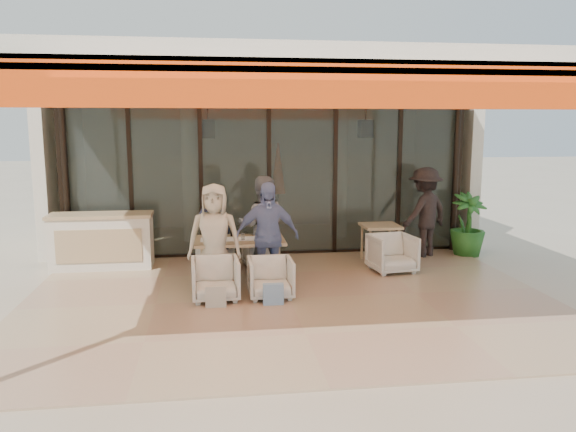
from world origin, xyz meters
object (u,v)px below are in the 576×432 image
Objects in this scene: dining_table at (239,242)px; chair_near_right at (270,276)px; diner_navy at (214,232)px; diner_grey at (262,226)px; host_counter at (102,241)px; standing_woman at (425,212)px; potted_palm at (468,224)px; diner_periwinkle at (267,236)px; side_table at (380,230)px; chair_far_right at (260,252)px; diner_cream at (214,238)px; chair_near_left at (215,277)px; chair_far_left at (215,253)px; side_chair at (392,252)px.

chair_near_right is at bearing -65.89° from dining_table.
diner_navy is 0.91× the size of diner_grey.
diner_grey is at bearing -14.74° from host_counter.
standing_woman reaches higher than diner_grey.
potted_palm is at bearing 15.94° from dining_table.
diner_periwinkle reaches higher than side_table.
potted_palm reaches higher than chair_far_right.
side_table is at bearing -170.03° from potted_palm.
diner_cream is at bearing -155.32° from side_table.
side_table is at bearing -168.71° from diner_navy.
chair_far_right is at bearing 88.00° from diner_periwinkle.
diner_grey reaches higher than potted_palm.
chair_near_left is 4.81m from standing_woman.
chair_far_left is 0.82× the size of side_table.
side_table is (3.17, 1.46, -0.23)m from diner_cream.
standing_woman reaches higher than chair_near_left.
diner_periwinkle is at bearing -29.87° from host_counter.
diner_navy is (0.00, -0.50, 0.49)m from chair_far_left.
host_counter reaches higher than side_chair.
diner_cream is at bearing 178.00° from diner_periwinkle.
chair_near_right is (0.00, -1.90, 0.05)m from chair_far_right.
chair_far_left is at bearing -7.25° from host_counter.
host_counter is 3.12× the size of chair_far_right.
side_chair is (2.33, 1.21, 0.04)m from chair_near_right.
diner_periwinkle is at bearing -46.86° from dining_table.
side_chair is (0.00, -0.75, -0.26)m from side_table.
side_table is (3.17, 0.56, -0.16)m from diner_navy.
chair_near_right is at bearing 5.58° from standing_woman.
chair_near_left is 0.41× the size of diner_periwinkle.
diner_periwinkle reaches higher than side_chair.
chair_far_left is 0.35× the size of diner_cream.
diner_cream is at bearing 51.41° from diner_grey.
standing_woman is at bearing 33.50° from chair_near_right.
potted_palm reaches higher than side_chair.
chair_far_left is at bearing -178.96° from side_table.
diner_grey is 0.90m from diner_periwinkle.
host_counter is 1.16× the size of diner_navy.
standing_woman is at bearing 19.63° from dining_table.
host_counter is 2.67× the size of chair_near_right.
chair_near_left is at bearing -0.14° from standing_woman.
diner_navy reaches higher than chair_near_left.
diner_grey reaches higher than dining_table.
diner_grey is 1.02× the size of diner_cream.
host_counter reaches higher than chair_near_right.
dining_table is at bearing 64.12° from chair_near_left.
diner_periwinkle reaches higher than dining_table.
dining_table is 2.01× the size of side_table.
chair_near_left is 5.60m from potted_palm.
chair_near_left is at bearing -113.28° from dining_table.
diner_cream reaches higher than chair_far_right.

